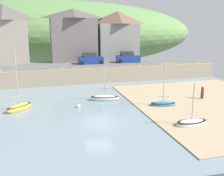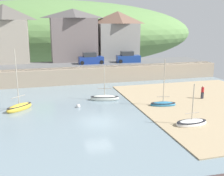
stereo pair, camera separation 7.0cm
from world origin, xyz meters
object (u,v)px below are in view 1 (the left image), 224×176
(sailboat_white_hull, at_px, (19,107))
(person_on_slipway, at_px, (202,91))
(waterfront_building_right, at_px, (117,35))
(parked_car_end_of_row, at_px, (128,58))
(sailboat_nearest_shore, at_px, (105,98))
(waterfront_building_left, at_px, (5,34))
(parked_car_by_wall, at_px, (90,59))
(mooring_buoy, at_px, (78,106))
(motorboat_with_cabin, at_px, (192,123))
(sailboat_far_left, at_px, (163,104))
(waterfront_building_centre, at_px, (73,35))

(sailboat_white_hull, relative_size, person_on_slipway, 4.15)
(waterfront_building_right, xyz_separation_m, parked_car_end_of_row, (0.58, -4.50, -3.72))
(sailboat_nearest_shore, distance_m, parked_car_end_of_row, 16.17)
(waterfront_building_left, distance_m, sailboat_nearest_shore, 23.44)
(parked_car_end_of_row, distance_m, person_on_slipway, 17.33)
(parked_car_by_wall, xyz_separation_m, mooring_buoy, (-4.48, -15.89, -3.07))
(sailboat_white_hull, height_order, parked_car_end_of_row, sailboat_white_hull)
(motorboat_with_cabin, relative_size, parked_car_end_of_row, 0.97)
(sailboat_far_left, xyz_separation_m, sailboat_white_hull, (-15.42, 2.83, 0.07))
(sailboat_white_hull, distance_m, parked_car_by_wall, 18.81)
(waterfront_building_left, xyz_separation_m, person_on_slipway, (24.19, -21.24, -6.40))
(waterfront_building_right, distance_m, mooring_buoy, 23.93)
(parked_car_by_wall, relative_size, parked_car_end_of_row, 0.98)
(motorboat_with_cabin, relative_size, mooring_buoy, 9.12)
(sailboat_far_left, relative_size, person_on_slipway, 3.36)
(sailboat_far_left, height_order, sailboat_white_hull, sailboat_white_hull)
(person_on_slipway, bearing_deg, parked_car_by_wall, 122.27)
(waterfront_building_centre, bearing_deg, mooring_buoy, -96.48)
(waterfront_building_right, xyz_separation_m, person_on_slipway, (4.50, -21.24, -5.94))
(parked_car_by_wall, bearing_deg, mooring_buoy, -106.54)
(parked_car_by_wall, height_order, parked_car_end_of_row, same)
(waterfront_building_left, relative_size, parked_car_end_of_row, 2.32)
(person_on_slipway, xyz_separation_m, mooring_buoy, (-15.05, 0.85, -0.85))
(parked_car_end_of_row, bearing_deg, mooring_buoy, -120.98)
(motorboat_with_cabin, distance_m, sailboat_far_left, 5.95)
(sailboat_white_hull, height_order, mooring_buoy, sailboat_white_hull)
(sailboat_nearest_shore, xyz_separation_m, parked_car_end_of_row, (7.65, 13.94, 2.93))
(waterfront_building_centre, bearing_deg, waterfront_building_left, -180.00)
(sailboat_nearest_shore, bearing_deg, person_on_slipway, 1.35)
(sailboat_nearest_shore, height_order, sailboat_white_hull, sailboat_white_hull)
(parked_car_end_of_row, bearing_deg, sailboat_nearest_shore, -114.75)
(sailboat_white_hull, bearing_deg, mooring_buoy, -47.17)
(waterfront_building_left, height_order, person_on_slipway, waterfront_building_left)
(waterfront_building_centre, xyz_separation_m, sailboat_nearest_shore, (1.16, -18.44, -6.79))
(motorboat_with_cabin, bearing_deg, waterfront_building_right, 84.57)
(parked_car_end_of_row, bearing_deg, waterfront_building_left, 171.50)
(waterfront_building_centre, height_order, motorboat_with_cabin, waterfront_building_centre)
(mooring_buoy, bearing_deg, waterfront_building_centre, 83.52)
(waterfront_building_centre, xyz_separation_m, parked_car_end_of_row, (8.81, -4.50, -3.86))
(sailboat_far_left, xyz_separation_m, parked_car_end_of_row, (1.92, 18.03, 2.94))
(sailboat_white_hull, distance_m, parked_car_end_of_row, 23.24)
(waterfront_building_right, bearing_deg, sailboat_nearest_shore, -111.00)
(sailboat_far_left, relative_size, mooring_buoy, 12.17)
(sailboat_white_hull, bearing_deg, parked_car_end_of_row, 0.36)
(waterfront_building_right, xyz_separation_m, sailboat_nearest_shore, (-7.08, -18.44, -6.64))
(motorboat_with_cabin, relative_size, sailboat_nearest_shore, 0.92)
(waterfront_building_centre, xyz_separation_m, person_on_slipway, (12.74, -21.24, -6.08))
(waterfront_building_right, height_order, mooring_buoy, waterfront_building_right)
(waterfront_building_left, height_order, parked_car_by_wall, waterfront_building_left)
(parked_car_by_wall, bearing_deg, sailboat_white_hull, -125.95)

